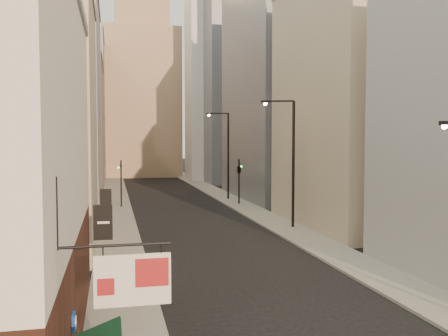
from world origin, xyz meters
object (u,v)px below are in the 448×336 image
streetlamp_mid (290,156)px  traffic_light_left (121,174)px  clock_tower (142,86)px  traffic_light_right (239,169)px  streetlamp_far (226,150)px  white_tower (211,73)px

streetlamp_mid → traffic_light_left: bearing=147.0°
clock_tower → traffic_light_right: (7.46, -47.52, -13.70)m
streetlamp_far → traffic_light_right: bearing=-79.6°
clock_tower → traffic_light_left: clock_tower is taller
clock_tower → traffic_light_right: size_ratio=8.98×
traffic_light_left → traffic_light_right: 12.48m
streetlamp_far → traffic_light_right: 5.25m
streetlamp_far → streetlamp_mid: bearing=-81.3°
traffic_light_left → traffic_light_right: same height
streetlamp_mid → traffic_light_left: 19.90m
white_tower → traffic_light_left: white_tower is taller
streetlamp_mid → white_tower: bearing=102.7°
clock_tower → traffic_light_left: 49.45m
traffic_light_left → streetlamp_far: bearing=-147.0°
streetlamp_far → traffic_light_left: streetlamp_far is taller
streetlamp_mid → streetlamp_far: 19.54m
clock_tower → traffic_light_left: (-5.01, -47.15, -14.06)m
white_tower → streetlamp_far: white_tower is taller
traffic_light_right → white_tower: bearing=-109.4°
white_tower → streetlamp_mid: bearing=-93.7°
white_tower → traffic_light_left: bearing=-115.8°
streetlamp_mid → traffic_light_left: streetlamp_mid is taller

